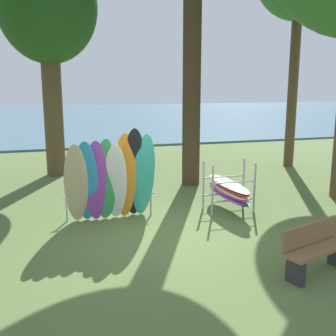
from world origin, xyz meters
TOP-DOWN VIEW (x-y plane):
  - ground_plane at (0.00, 0.00)m, footprint 80.00×80.00m
  - lake_water at (0.00, 29.66)m, footprint 80.00×36.00m
  - tree_mid_behind at (-2.08, 6.45)m, footprint 3.19×3.19m
  - leaning_board_pile at (-0.95, 1.04)m, footprint 2.13×0.89m
  - board_storage_rack at (1.93, 1.08)m, footprint 1.15×2.12m
  - park_bench at (1.92, -2.47)m, footprint 1.46×0.84m

SIDE VIEW (x-z plane):
  - ground_plane at x=0.00m, z-range 0.00..0.00m
  - lake_water at x=0.00m, z-range 0.00..0.10m
  - park_bench at x=1.92m, z-range 0.03..0.88m
  - board_storage_rack at x=1.93m, z-range -0.07..1.18m
  - leaning_board_pile at x=-0.95m, z-range -0.10..2.09m
  - tree_mid_behind at x=-2.08m, z-range 1.70..9.08m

